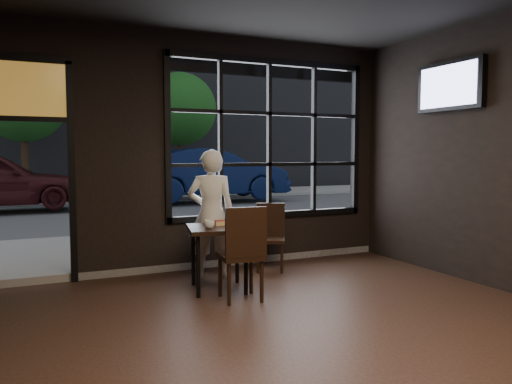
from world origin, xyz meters
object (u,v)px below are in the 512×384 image
chair_near (240,253)px  navy_car (211,174)px  man (211,214)px  cafe_table (219,258)px

chair_near → navy_car: size_ratio=0.21×
chair_near → man: (0.04, 1.05, 0.31)m
chair_near → navy_car: (3.28, 10.32, 0.40)m
man → cafe_table: bearing=100.5°
cafe_table → man: size_ratio=0.46×
cafe_table → chair_near: bearing=-68.2°
chair_near → man: 1.10m
cafe_table → man: (0.12, 0.59, 0.45)m
man → navy_car: size_ratio=0.33×
man → navy_car: 9.83m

